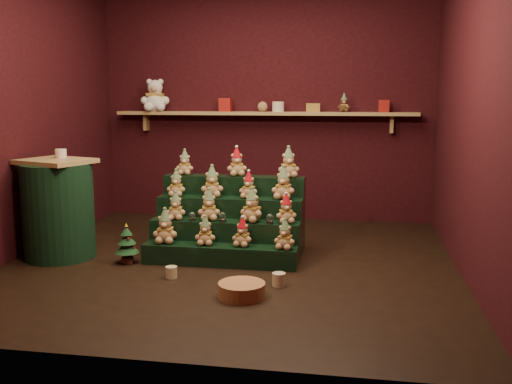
% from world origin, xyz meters
% --- Properties ---
extents(ground, '(4.00, 4.00, 0.00)m').
position_xyz_m(ground, '(0.00, 0.00, 0.00)').
color(ground, black).
rests_on(ground, ground).
extents(back_wall, '(4.00, 0.10, 2.80)m').
position_xyz_m(back_wall, '(0.00, 2.05, 1.40)').
color(back_wall, black).
rests_on(back_wall, ground).
extents(front_wall, '(4.00, 0.10, 2.80)m').
position_xyz_m(front_wall, '(0.00, -2.05, 1.40)').
color(front_wall, black).
rests_on(front_wall, ground).
extents(left_wall, '(0.10, 4.00, 2.80)m').
position_xyz_m(left_wall, '(-2.05, 0.00, 1.40)').
color(left_wall, black).
rests_on(left_wall, ground).
extents(right_wall, '(0.10, 4.00, 2.80)m').
position_xyz_m(right_wall, '(2.05, 0.00, 1.40)').
color(right_wall, black).
rests_on(right_wall, ground).
extents(back_shelf, '(3.60, 0.26, 0.24)m').
position_xyz_m(back_shelf, '(0.00, 1.87, 1.29)').
color(back_shelf, tan).
rests_on(back_shelf, ground).
extents(riser_tier_front, '(1.40, 0.22, 0.18)m').
position_xyz_m(riser_tier_front, '(-0.09, -0.09, 0.09)').
color(riser_tier_front, black).
rests_on(riser_tier_front, ground).
extents(riser_tier_midfront, '(1.40, 0.22, 0.36)m').
position_xyz_m(riser_tier_midfront, '(-0.09, 0.13, 0.18)').
color(riser_tier_midfront, black).
rests_on(riser_tier_midfront, ground).
extents(riser_tier_midback, '(1.40, 0.22, 0.54)m').
position_xyz_m(riser_tier_midback, '(-0.09, 0.35, 0.27)').
color(riser_tier_midback, black).
rests_on(riser_tier_midback, ground).
extents(riser_tier_back, '(1.40, 0.22, 0.72)m').
position_xyz_m(riser_tier_back, '(-0.09, 0.57, 0.36)').
color(riser_tier_back, black).
rests_on(riser_tier_back, ground).
extents(teddy_0, '(0.24, 0.22, 0.31)m').
position_xyz_m(teddy_0, '(-0.59, -0.07, 0.34)').
color(teddy_0, tan).
rests_on(teddy_0, riser_tier_front).
extents(teddy_1, '(0.20, 0.19, 0.26)m').
position_xyz_m(teddy_1, '(-0.22, -0.08, 0.31)').
color(teddy_1, tan).
rests_on(teddy_1, riser_tier_front).
extents(teddy_2, '(0.21, 0.20, 0.25)m').
position_xyz_m(teddy_2, '(0.12, -0.07, 0.31)').
color(teddy_2, tan).
rests_on(teddy_2, riser_tier_front).
extents(teddy_3, '(0.22, 0.20, 0.26)m').
position_xyz_m(teddy_3, '(0.50, -0.10, 0.31)').
color(teddy_3, tan).
rests_on(teddy_3, riser_tier_front).
extents(teddy_4, '(0.21, 0.19, 0.26)m').
position_xyz_m(teddy_4, '(-0.55, 0.11, 0.49)').
color(teddy_4, tan).
rests_on(teddy_4, riser_tier_midfront).
extents(teddy_5, '(0.24, 0.23, 0.29)m').
position_xyz_m(teddy_5, '(-0.24, 0.14, 0.51)').
color(teddy_5, tan).
rests_on(teddy_5, riser_tier_midfront).
extents(teddy_6, '(0.28, 0.27, 0.31)m').
position_xyz_m(teddy_6, '(0.17, 0.14, 0.51)').
color(teddy_6, tan).
rests_on(teddy_6, riser_tier_midfront).
extents(teddy_7, '(0.23, 0.22, 0.26)m').
position_xyz_m(teddy_7, '(0.48, 0.14, 0.49)').
color(teddy_7, tan).
rests_on(teddy_7, riser_tier_midfront).
extents(teddy_8, '(0.19, 0.17, 0.25)m').
position_xyz_m(teddy_8, '(-0.62, 0.35, 0.67)').
color(teddy_8, tan).
rests_on(teddy_8, riser_tier_midback).
extents(teddy_9, '(0.25, 0.24, 0.30)m').
position_xyz_m(teddy_9, '(-0.26, 0.36, 0.69)').
color(teddy_9, tan).
rests_on(teddy_9, riser_tier_midback).
extents(teddy_10, '(0.20, 0.19, 0.25)m').
position_xyz_m(teddy_10, '(0.10, 0.35, 0.67)').
color(teddy_10, tan).
rests_on(teddy_10, riser_tier_midback).
extents(teddy_11, '(0.24, 0.22, 0.31)m').
position_xyz_m(teddy_11, '(0.43, 0.36, 0.69)').
color(teddy_11, tan).
rests_on(teddy_11, riser_tier_midback).
extents(teddy_12, '(0.19, 0.17, 0.25)m').
position_xyz_m(teddy_12, '(-0.60, 0.59, 0.84)').
color(teddy_12, tan).
rests_on(teddy_12, riser_tier_back).
extents(teddy_13, '(0.24, 0.23, 0.28)m').
position_xyz_m(teddy_13, '(-0.07, 0.59, 0.86)').
color(teddy_13, tan).
rests_on(teddy_13, riser_tier_back).
extents(teddy_14, '(0.26, 0.25, 0.29)m').
position_xyz_m(teddy_14, '(0.45, 0.56, 0.87)').
color(teddy_14, tan).
rests_on(teddy_14, riser_tier_back).
extents(snow_globe_a, '(0.06, 0.06, 0.09)m').
position_xyz_m(snow_globe_a, '(-0.38, 0.07, 0.40)').
color(snow_globe_a, black).
rests_on(snow_globe_a, riser_tier_midfront).
extents(snow_globe_b, '(0.07, 0.07, 0.09)m').
position_xyz_m(snow_globe_b, '(-0.09, 0.07, 0.41)').
color(snow_globe_b, black).
rests_on(snow_globe_b, riser_tier_midfront).
extents(snow_globe_c, '(0.07, 0.07, 0.09)m').
position_xyz_m(snow_globe_c, '(0.34, 0.07, 0.41)').
color(snow_globe_c, black).
rests_on(snow_globe_c, riser_tier_midfront).
extents(side_table, '(0.74, 0.68, 0.93)m').
position_xyz_m(side_table, '(-1.62, -0.09, 0.46)').
color(side_table, tan).
rests_on(side_table, ground).
extents(table_ornament, '(0.10, 0.10, 0.08)m').
position_xyz_m(table_ornament, '(-1.62, 0.01, 0.97)').
color(table_ornament, beige).
rests_on(table_ornament, side_table).
extents(mini_christmas_tree, '(0.22, 0.22, 0.37)m').
position_xyz_m(mini_christmas_tree, '(-0.93, -0.17, 0.18)').
color(mini_christmas_tree, '#432218').
rests_on(mini_christmas_tree, ground).
extents(mug_left, '(0.10, 0.10, 0.10)m').
position_xyz_m(mug_left, '(-0.40, -0.52, 0.05)').
color(mug_left, beige).
rests_on(mug_left, ground).
extents(mug_right, '(0.11, 0.11, 0.11)m').
position_xyz_m(mug_right, '(0.51, -0.57, 0.05)').
color(mug_right, beige).
rests_on(mug_right, ground).
extents(wicker_basket, '(0.37, 0.37, 0.11)m').
position_xyz_m(wicker_basket, '(0.27, -0.88, 0.06)').
color(wicker_basket, '#A66E43').
rests_on(wicker_basket, ground).
extents(white_bear, '(0.40, 0.38, 0.49)m').
position_xyz_m(white_bear, '(-1.34, 1.84, 1.57)').
color(white_bear, white).
rests_on(white_bear, back_shelf).
extents(brown_bear, '(0.15, 0.14, 0.21)m').
position_xyz_m(brown_bear, '(0.95, 1.84, 1.42)').
color(brown_bear, '#472E17').
rests_on(brown_bear, back_shelf).
extents(gift_tin_red_a, '(0.14, 0.14, 0.16)m').
position_xyz_m(gift_tin_red_a, '(-0.46, 1.85, 1.40)').
color(gift_tin_red_a, '#AA201A').
rests_on(gift_tin_red_a, back_shelf).
extents(gift_tin_cream, '(0.14, 0.14, 0.12)m').
position_xyz_m(gift_tin_cream, '(0.18, 1.85, 1.38)').
color(gift_tin_cream, beige).
rests_on(gift_tin_cream, back_shelf).
extents(gift_tin_red_b, '(0.12, 0.12, 0.14)m').
position_xyz_m(gift_tin_red_b, '(1.40, 1.85, 1.39)').
color(gift_tin_red_b, '#AA201A').
rests_on(gift_tin_red_b, back_shelf).
extents(shelf_plush_ball, '(0.12, 0.12, 0.12)m').
position_xyz_m(shelf_plush_ball, '(-0.01, 1.85, 1.38)').
color(shelf_plush_ball, tan).
rests_on(shelf_plush_ball, back_shelf).
extents(scarf_gift_box, '(0.16, 0.10, 0.10)m').
position_xyz_m(scarf_gift_box, '(0.59, 1.85, 1.37)').
color(scarf_gift_box, orange).
rests_on(scarf_gift_box, back_shelf).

